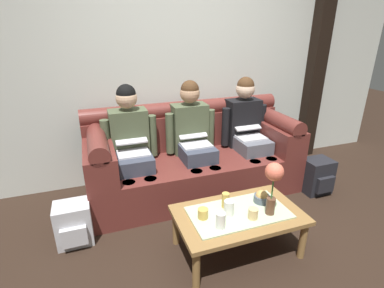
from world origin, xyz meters
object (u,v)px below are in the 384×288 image
object	(u,v)px
coffee_table	(238,217)
snack_bowl	(262,197)
person_right	(247,128)
cup_near_right	(221,220)
cup_near_left	(225,200)
cup_far_center	(229,208)
cup_far_left	(253,213)
person_middle	(193,134)
couch	(193,158)
cup_far_right	(203,213)
person_left	(131,142)
backpack_right	(317,176)
flower_vase	(274,179)
backpack_left	(74,224)

from	to	relation	value
coffee_table	snack_bowl	bearing A→B (deg)	15.15
person_right	cup_near_right	size ratio (longest dim) A/B	10.02
snack_bowl	cup_near_left	size ratio (longest dim) A/B	1.03
cup_far_center	cup_far_left	size ratio (longest dim) A/B	1.48
person_middle	person_right	distance (m)	0.66
cup_near_right	cup_far_center	xyz separation A→B (m)	(0.12, 0.12, 0.00)
couch	cup_far_right	world-z (taller)	couch
person_left	coffee_table	world-z (taller)	person_left
person_middle	cup_near_right	distance (m)	1.24
cup_far_right	backpack_right	world-z (taller)	cup_far_right
flower_vase	cup_near_left	bearing A→B (deg)	145.85
snack_bowl	backpack_right	size ratio (longest dim) A/B	0.34
person_middle	flower_vase	size ratio (longest dim) A/B	2.81
cup_near_left	cup_far_left	bearing A→B (deg)	-57.20
cup_near_right	cup_far_right	distance (m)	0.17
cup_near_right	cup_far_right	world-z (taller)	cup_near_right
person_middle	backpack_left	bearing A→B (deg)	-157.44
couch	person_right	distance (m)	0.72
snack_bowl	cup_near_left	bearing A→B (deg)	174.28
cup_far_left	couch	bearing A→B (deg)	92.96
couch	backpack_left	world-z (taller)	couch
cup_far_left	snack_bowl	bearing A→B (deg)	43.33
person_middle	backpack_left	size ratio (longest dim) A/B	3.31
cup_near_right	cup_far_left	xyz separation A→B (m)	(0.28, 0.02, -0.02)
cup_near_right	person_left	bearing A→B (deg)	110.12
coffee_table	cup_near_right	xyz separation A→B (m)	(-0.22, -0.13, 0.11)
backpack_right	person_left	bearing A→B (deg)	164.45
snack_bowl	backpack_right	bearing A→B (deg)	24.67
snack_bowl	flower_vase	bearing A→B (deg)	-99.51
person_left	cup_far_left	bearing A→B (deg)	-58.66
backpack_right	person_middle	bearing A→B (deg)	157.09
backpack_left	flower_vase	bearing A→B (deg)	-23.78
couch	person_middle	xyz separation A→B (m)	(0.00, -0.00, 0.29)
cup_far_right	person_middle	bearing A→B (deg)	74.27
flower_vase	cup_near_right	xyz separation A→B (m)	(-0.44, -0.03, -0.24)
person_middle	cup_far_right	world-z (taller)	person_middle
person_middle	cup_far_center	xyz separation A→B (m)	(-0.09, -1.08, -0.22)
couch	flower_vase	world-z (taller)	couch
flower_vase	cup_near_left	xyz separation A→B (m)	(-0.29, 0.20, -0.24)
cup_far_left	cup_near_left	bearing A→B (deg)	122.80
cup_far_left	backpack_right	distance (m)	1.39
cup_far_left	cup_far_right	size ratio (longest dim) A/B	1.04
person_middle	cup_near_left	bearing A→B (deg)	-94.20
coffee_table	backpack_left	world-z (taller)	coffee_table
person_right	flower_vase	bearing A→B (deg)	-110.56
snack_bowl	person_right	bearing A→B (deg)	67.75
snack_bowl	cup_near_left	xyz separation A→B (m)	(-0.32, 0.03, 0.02)
cup_far_center	cup_far_left	xyz separation A→B (m)	(0.15, -0.10, -0.02)
person_middle	cup_far_center	distance (m)	1.11
cup_near_right	person_right	bearing A→B (deg)	53.89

